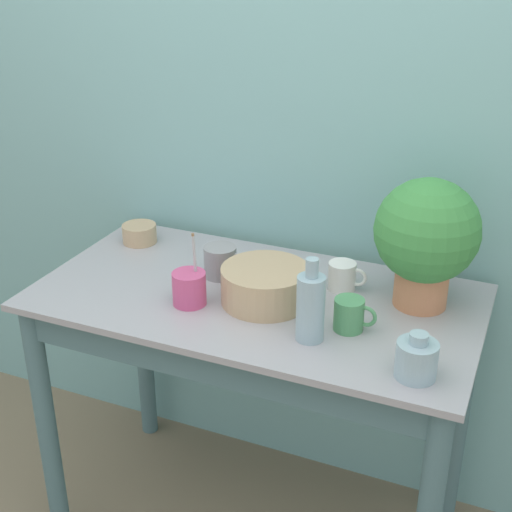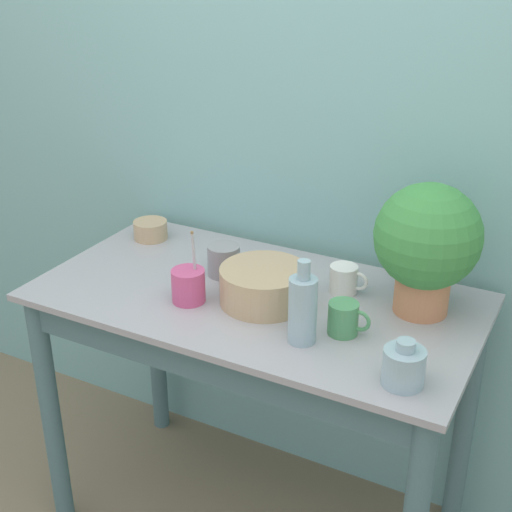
{
  "view_description": "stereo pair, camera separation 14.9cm",
  "coord_description": "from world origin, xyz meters",
  "views": [
    {
      "loc": [
        0.7,
        -1.3,
        1.81
      ],
      "look_at": [
        0.0,
        0.33,
        0.98
      ],
      "focal_mm": 50.0,
      "sensor_mm": 36.0,
      "label": 1
    },
    {
      "loc": [
        0.83,
        -1.24,
        1.81
      ],
      "look_at": [
        0.0,
        0.33,
        0.98
      ],
      "focal_mm": 50.0,
      "sensor_mm": 36.0,
      "label": 2
    }
  ],
  "objects": [
    {
      "name": "mug_white",
      "position": [
        0.21,
        0.46,
        0.9
      ],
      "size": [
        0.11,
        0.08,
        0.08
      ],
      "color": "white",
      "rests_on": "counter_table"
    },
    {
      "name": "bowl_wash_large",
      "position": [
        0.04,
        0.3,
        0.91
      ],
      "size": [
        0.24,
        0.24,
        0.1
      ],
      "color": "tan",
      "rests_on": "counter_table"
    },
    {
      "name": "wall_back",
      "position": [
        0.0,
        0.72,
        1.2
      ],
      "size": [
        6.0,
        0.05,
        2.4
      ],
      "color": "#7AB2B2",
      "rests_on": "ground_plane"
    },
    {
      "name": "mug_grey",
      "position": [
        -0.14,
        0.4,
        0.91
      ],
      "size": [
        0.13,
        0.1,
        0.09
      ],
      "color": "gray",
      "rests_on": "counter_table"
    },
    {
      "name": "mug_green",
      "position": [
        0.3,
        0.25,
        0.9
      ],
      "size": [
        0.11,
        0.08,
        0.09
      ],
      "color": "#4C935B",
      "rests_on": "counter_table"
    },
    {
      "name": "bowl_small_tan",
      "position": [
        -0.5,
        0.52,
        0.89
      ],
      "size": [
        0.11,
        0.11,
        0.06
      ],
      "color": "tan",
      "rests_on": "counter_table"
    },
    {
      "name": "utensil_cup",
      "position": [
        -0.15,
        0.21,
        0.91
      ],
      "size": [
        0.09,
        0.09,
        0.21
      ],
      "color": "#CC4C7F",
      "rests_on": "counter_table"
    },
    {
      "name": "bottle_short",
      "position": [
        0.5,
        0.11,
        0.91
      ],
      "size": [
        0.1,
        0.1,
        0.11
      ],
      "color": "#93B2BC",
      "rests_on": "counter_table"
    },
    {
      "name": "bottle_tall",
      "position": [
        0.22,
        0.17,
        0.95
      ],
      "size": [
        0.07,
        0.07,
        0.22
      ],
      "color": "#93B2BC",
      "rests_on": "counter_table"
    },
    {
      "name": "potted_plant",
      "position": [
        0.44,
        0.46,
        1.07
      ],
      "size": [
        0.28,
        0.28,
        0.36
      ],
      "color": "tan",
      "rests_on": "counter_table"
    },
    {
      "name": "counter_table",
      "position": [
        0.0,
        0.31,
        0.68
      ],
      "size": [
        1.25,
        0.66,
        0.86
      ],
      "color": "slate",
      "rests_on": "ground_plane"
    }
  ]
}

